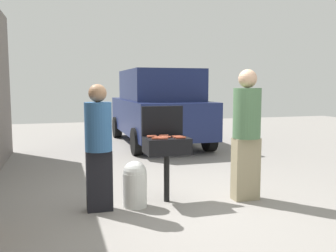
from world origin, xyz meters
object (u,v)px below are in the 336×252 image
hot_dog_8 (164,136)px  propane_tank (135,183)px  hot_dog_10 (159,137)px  hot_dog_3 (176,136)px  hot_dog_7 (178,137)px  person_right (247,130)px  person_left (99,143)px  hot_dog_1 (163,137)px  parked_minivan (158,107)px  hot_dog_2 (166,137)px  hot_dog_0 (152,137)px  hot_dog_4 (163,138)px  bbq_grill (167,148)px  hot_dog_9 (181,138)px  hot_dog_5 (152,136)px  hot_dog_6 (157,138)px

hot_dog_8 → propane_tank: bearing=-155.3°
hot_dog_10 → hot_dog_3: bearing=3.6°
hot_dog_7 → person_right: bearing=-8.6°
person_left → hot_dog_1: bearing=4.3°
parked_minivan → hot_dog_2: bearing=76.3°
hot_dog_8 → hot_dog_1: bearing=-113.7°
hot_dog_0 → hot_dog_3: same height
hot_dog_4 → person_right: size_ratio=0.07×
hot_dog_3 → hot_dog_7: size_ratio=1.00×
bbq_grill → hot_dog_0: 0.25m
bbq_grill → parked_minivan: (1.21, 4.98, 0.27)m
hot_dog_9 → hot_dog_10: size_ratio=1.00×
hot_dog_3 → hot_dog_7: (0.00, -0.07, 0.00)m
person_left → person_right: bearing=-7.4°
hot_dog_5 → hot_dog_1: bearing=-37.5°
propane_tank → hot_dog_5: bearing=36.9°
hot_dog_8 → hot_dog_5: bearing=179.3°
hot_dog_2 → hot_dog_8: 0.17m
hot_dog_6 → person_left: 0.76m
hot_dog_1 → bbq_grill: bearing=-14.9°
hot_dog_4 → hot_dog_8: 0.29m
hot_dog_6 → hot_dog_9: bearing=-4.8°
hot_dog_5 → hot_dog_7: size_ratio=1.00×
hot_dog_1 → hot_dog_8: size_ratio=1.00×
propane_tank → parked_minivan: 5.39m
hot_dog_5 → person_left: person_left is taller
hot_dog_1 → hot_dog_7: same height
hot_dog_1 → hot_dog_2: same height
propane_tank → hot_dog_7: bearing=1.6°
hot_dog_10 → person_left: size_ratio=0.08×
hot_dog_6 → hot_dog_7: same height
hot_dog_7 → hot_dog_4: bearing=-161.4°
person_right → bbq_grill: bearing=-17.2°
propane_tank → person_left: (-0.47, -0.02, 0.56)m
hot_dog_6 → person_right: size_ratio=0.07×
person_left → parked_minivan: parked_minivan is taller
hot_dog_5 → person_right: bearing=-14.9°
hot_dog_4 → hot_dog_6: 0.09m
hot_dog_2 → hot_dog_9: 0.20m
hot_dog_5 → person_right: size_ratio=0.07×
hot_dog_2 → propane_tank: size_ratio=0.21×
bbq_grill → hot_dog_5: 0.27m
hot_dog_4 → hot_dog_6: bearing=160.5°
hot_dog_7 → hot_dog_6: bearing=-170.9°
hot_dog_4 → hot_dog_10: (-0.02, 0.13, 0.00)m
hot_dog_4 → person_right: 1.20m
hot_dog_0 → hot_dog_7: (0.32, -0.14, 0.00)m
hot_dog_1 → hot_dog_10: size_ratio=1.00×
hot_dog_9 → person_right: (0.94, -0.07, 0.08)m
hot_dog_0 → hot_dog_7: same height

